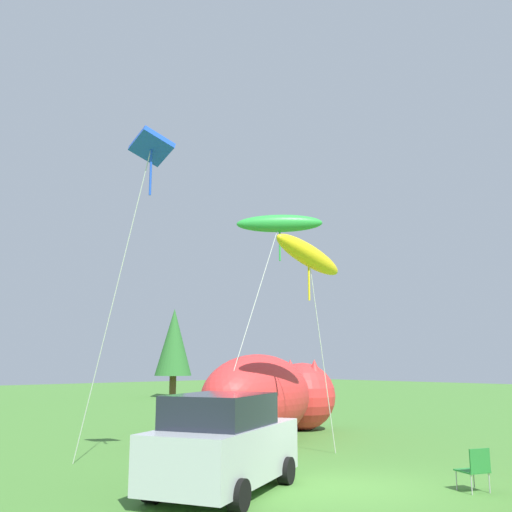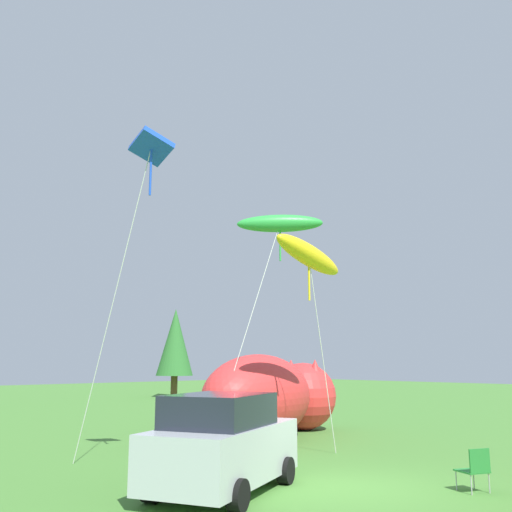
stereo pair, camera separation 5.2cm
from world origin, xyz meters
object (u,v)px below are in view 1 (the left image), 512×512
at_px(inflatable_cat, 270,399).
at_px(kite_yellow_hero, 309,256).
at_px(parked_car, 223,444).
at_px(folding_chair, 475,467).
at_px(kite_blue_box, 150,153).
at_px(kite_green_fish, 279,224).

relative_size(inflatable_cat, kite_yellow_hero, 1.24).
xyz_separation_m(parked_car, folding_chair, (3.77, -3.46, -0.46)).
height_order(folding_chair, kite_blue_box, kite_blue_box).
bearing_deg(folding_chair, kite_blue_box, 54.71).
height_order(parked_car, kite_yellow_hero, kite_yellow_hero).
bearing_deg(kite_blue_box, kite_green_fish, 11.05).
bearing_deg(inflatable_cat, kite_green_fish, -140.29).
bearing_deg(inflatable_cat, parked_car, -159.18).
xyz_separation_m(parked_car, inflatable_cat, (6.60, 5.34, 0.36)).
height_order(inflatable_cat, kite_blue_box, kite_blue_box).
relative_size(inflatable_cat, kite_green_fish, 1.02).
distance_m(kite_green_fish, kite_blue_box, 6.10).
xyz_separation_m(folding_chair, kite_blue_box, (-3.97, 6.30, 7.42)).
relative_size(parked_car, kite_yellow_hero, 0.71).
distance_m(inflatable_cat, kite_green_fish, 6.13).
bearing_deg(parked_car, kite_green_fish, 10.08).
height_order(kite_green_fish, kite_yellow_hero, kite_green_fish).
distance_m(parked_car, inflatable_cat, 8.50).
bearing_deg(kite_blue_box, parked_car, -86.09).
bearing_deg(kite_green_fish, folding_chair, -104.89).
relative_size(parked_car, kite_green_fish, 0.58).
xyz_separation_m(folding_chair, kite_yellow_hero, (0.54, 4.89, 5.10)).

